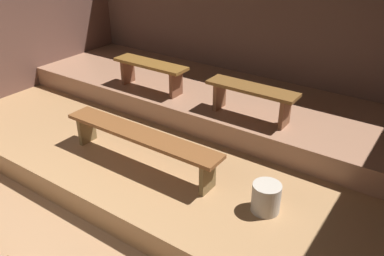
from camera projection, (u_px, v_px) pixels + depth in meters
name	position (u px, v px, depth m)	size (l,w,h in m)	color
ground	(137.00, 186.00, 4.63)	(6.56, 5.94, 0.08)	#9C7451
wall_back	(248.00, 35.00, 5.95)	(6.56, 0.06, 2.35)	brown
platform_lower	(182.00, 141.00, 5.19)	(5.76, 3.35, 0.29)	#A2784E
platform_middle	(216.00, 100.00, 5.66)	(5.76, 1.70, 0.29)	#996D52
bench_lower_center	(140.00, 139.00, 4.30)	(1.98, 0.30, 0.39)	brown
bench_middle_left	(150.00, 69.00, 5.49)	(1.11, 0.30, 0.39)	brown
bench_middle_right	(251.00, 94.00, 4.71)	(1.11, 0.30, 0.39)	brown
pail_lower	(266.00, 198.00, 3.68)	(0.27, 0.27, 0.29)	#B2A899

